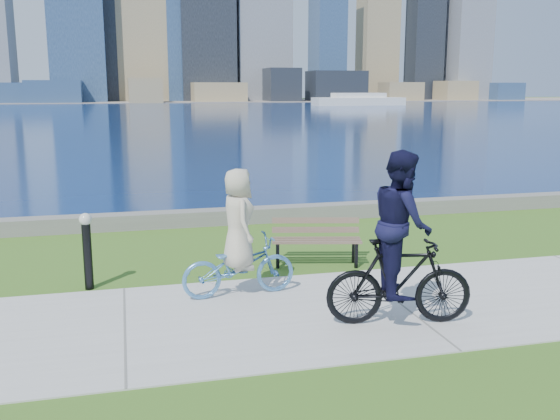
% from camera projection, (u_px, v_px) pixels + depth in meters
% --- Properties ---
extents(ground, '(320.00, 320.00, 0.00)m').
position_uv_depth(ground, '(400.00, 305.00, 9.31)').
color(ground, '#345E18').
rests_on(ground, ground).
extents(concrete_path, '(80.00, 3.50, 0.02)m').
position_uv_depth(concrete_path, '(400.00, 304.00, 9.31)').
color(concrete_path, '#AEADA8').
rests_on(concrete_path, ground).
extents(seawall, '(90.00, 0.50, 0.35)m').
position_uv_depth(seawall, '(292.00, 213.00, 15.17)').
color(seawall, slate).
rests_on(seawall, ground).
extents(bay_water, '(320.00, 131.00, 0.01)m').
position_uv_depth(bay_water, '(154.00, 112.00, 77.79)').
color(bay_water, navy).
rests_on(bay_water, ground).
extents(far_shore, '(320.00, 30.00, 0.12)m').
position_uv_depth(far_shore, '(140.00, 101.00, 132.94)').
color(far_shore, gray).
rests_on(far_shore, ground).
extents(ferry_far, '(15.42, 4.41, 2.09)m').
position_uv_depth(ferry_far, '(358.00, 100.00, 105.41)').
color(ferry_far, silver).
rests_on(ferry_far, ground).
extents(park_bench, '(1.69, 0.91, 0.83)m').
position_uv_depth(park_bench, '(316.00, 237.00, 11.36)').
color(park_bench, black).
rests_on(park_bench, ground).
extents(bollard_lamp, '(0.20, 0.20, 1.25)m').
position_uv_depth(bollard_lamp, '(87.00, 246.00, 9.91)').
color(bollard_lamp, black).
rests_on(bollard_lamp, ground).
extents(cyclist_woman, '(0.77, 1.83, 1.98)m').
position_uv_depth(cyclist_woman, '(238.00, 249.00, 9.55)').
color(cyclist_woman, '#518DC6').
rests_on(cyclist_woman, ground).
extents(cyclist_man, '(0.94, 2.05, 2.38)m').
position_uv_depth(cyclist_man, '(400.00, 253.00, 8.34)').
color(cyclist_man, black).
rests_on(cyclist_man, ground).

